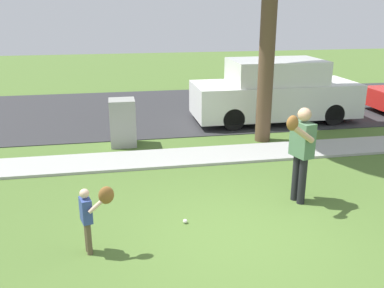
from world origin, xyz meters
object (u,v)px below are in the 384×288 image
at_px(person_child, 92,210).
at_px(baseball, 185,221).
at_px(utility_cabinet, 123,123).
at_px(parked_van_white, 275,92).
at_px(person_adult, 301,146).

bearing_deg(person_child, baseball, 7.43).
relative_size(utility_cabinet, parked_van_white, 0.24).
bearing_deg(parked_van_white, baseball, -122.50).
bearing_deg(utility_cabinet, person_adult, -52.93).
height_order(person_adult, utility_cabinet, person_adult).
distance_m(person_child, utility_cabinet, 5.03).
bearing_deg(parked_van_white, person_adult, -106.84).
bearing_deg(utility_cabinet, baseball, -78.85).
bearing_deg(person_adult, parked_van_white, -122.55).
xyz_separation_m(baseball, utility_cabinet, (-0.86, 4.38, 0.56)).
bearing_deg(baseball, utility_cabinet, 101.15).
relative_size(baseball, parked_van_white, 0.01).
xyz_separation_m(person_child, utility_cabinet, (0.57, 5.00, -0.08)).
bearing_deg(utility_cabinet, person_child, -96.54).
distance_m(person_child, baseball, 1.69).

